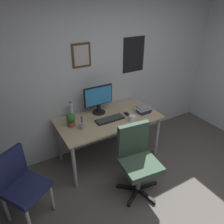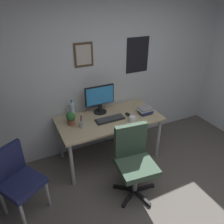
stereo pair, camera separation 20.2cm
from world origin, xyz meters
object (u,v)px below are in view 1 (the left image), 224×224
object	(u,v)px
water_bottle	(71,111)
book_stack_left	(144,109)
potted_plant	(71,119)
coffee_mug_near	(132,118)
keyboard	(110,119)
computer_mouse	(127,114)
pen_cup	(82,125)
side_chair	(20,183)
monitor	(98,99)
office_chair	(137,157)

from	to	relation	value
water_bottle	book_stack_left	xyz separation A→B (m)	(1.02, -0.42, -0.05)
potted_plant	book_stack_left	bearing A→B (deg)	-9.58
coffee_mug_near	potted_plant	distance (m)	0.87
keyboard	book_stack_left	bearing A→B (deg)	-6.01
computer_mouse	water_bottle	size ratio (longest dim) A/B	0.44
coffee_mug_near	book_stack_left	size ratio (longest dim) A/B	0.58
pen_cup	book_stack_left	size ratio (longest dim) A/B	0.93
keyboard	book_stack_left	world-z (taller)	book_stack_left
water_bottle	potted_plant	xyz separation A→B (m)	(-0.09, -0.24, -0.00)
book_stack_left	side_chair	bearing A→B (deg)	-171.04
keyboard	pen_cup	size ratio (longest dim) A/B	2.15
keyboard	coffee_mug_near	bearing A→B (deg)	-35.67
keyboard	book_stack_left	size ratio (longest dim) A/B	2.00
side_chair	keyboard	xyz separation A→B (m)	(1.35, 0.36, 0.24)
keyboard	pen_cup	distance (m)	0.44
monitor	book_stack_left	size ratio (longest dim) A/B	2.13
water_bottle	coffee_mug_near	distance (m)	0.91
office_chair	monitor	world-z (taller)	monitor
computer_mouse	monitor	bearing A→B (deg)	140.92
office_chair	keyboard	bearing A→B (deg)	90.94
side_chair	pen_cup	world-z (taller)	pen_cup
computer_mouse	pen_cup	bearing A→B (deg)	-178.26
office_chair	coffee_mug_near	bearing A→B (deg)	62.75
computer_mouse	pen_cup	world-z (taller)	pen_cup
computer_mouse	coffee_mug_near	size ratio (longest dim) A/B	0.88
side_chair	coffee_mug_near	world-z (taller)	side_chair
office_chair	pen_cup	world-z (taller)	office_chair
side_chair	book_stack_left	size ratio (longest dim) A/B	4.06
office_chair	keyboard	world-z (taller)	office_chair
side_chair	water_bottle	bearing A→B (deg)	38.97
office_chair	water_bottle	size ratio (longest dim) A/B	3.76
book_stack_left	water_bottle	bearing A→B (deg)	157.41
potted_plant	office_chair	bearing A→B (deg)	-55.56
computer_mouse	water_bottle	bearing A→B (deg)	154.64
keyboard	side_chair	bearing A→B (deg)	-164.98
monitor	potted_plant	world-z (taller)	monitor
water_bottle	book_stack_left	world-z (taller)	water_bottle
office_chair	coffee_mug_near	world-z (taller)	office_chair
office_chair	keyboard	size ratio (longest dim) A/B	2.21
office_chair	book_stack_left	bearing A→B (deg)	48.06
keyboard	potted_plant	xyz separation A→B (m)	(-0.54, 0.13, 0.09)
potted_plant	pen_cup	xyz separation A→B (m)	(0.11, -0.14, -0.05)
keyboard	book_stack_left	distance (m)	0.57
coffee_mug_near	pen_cup	world-z (taller)	pen_cup
keyboard	coffee_mug_near	xyz separation A→B (m)	(0.26, -0.19, 0.03)
pen_cup	coffee_mug_near	bearing A→B (deg)	-14.04
side_chair	monitor	distance (m)	1.53
monitor	potted_plant	distance (m)	0.55
office_chair	monitor	distance (m)	1.06
keyboard	computer_mouse	size ratio (longest dim) A/B	3.91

